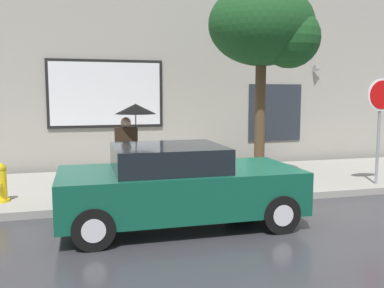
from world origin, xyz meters
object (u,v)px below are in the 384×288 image
(pedestrian_with_umbrella, at_px, (132,124))
(street_tree, at_px, (267,29))
(stop_sign, at_px, (381,110))
(parked_car, at_px, (178,185))
(fire_hydrant, at_px, (1,183))

(pedestrian_with_umbrella, xyz_separation_m, street_tree, (3.16, 0.00, 2.14))
(pedestrian_with_umbrella, height_order, stop_sign, stop_sign)
(street_tree, relative_size, stop_sign, 1.87)
(parked_car, height_order, street_tree, street_tree)
(parked_car, height_order, stop_sign, stop_sign)
(parked_car, relative_size, stop_sign, 1.64)
(stop_sign, bearing_deg, parked_car, -165.16)
(stop_sign, bearing_deg, pedestrian_with_umbrella, 172.09)
(pedestrian_with_umbrella, relative_size, street_tree, 0.41)
(street_tree, bearing_deg, parked_car, -140.54)
(street_tree, xyz_separation_m, stop_sign, (2.55, -0.80, -1.87))
(parked_car, height_order, pedestrian_with_umbrella, pedestrian_with_umbrella)
(parked_car, distance_m, street_tree, 4.59)
(fire_hydrant, distance_m, stop_sign, 8.48)
(parked_car, xyz_separation_m, pedestrian_with_umbrella, (-0.52, 2.16, 0.94))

